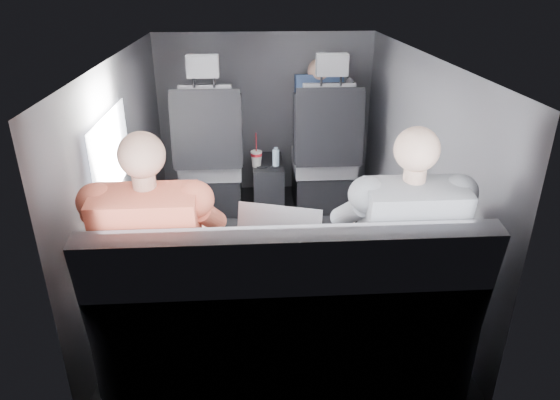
{
  "coord_description": "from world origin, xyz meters",
  "views": [
    {
      "loc": [
        -0.15,
        -2.88,
        1.77
      ],
      "look_at": [
        0.04,
        -0.05,
        0.48
      ],
      "focal_mm": 32.0,
      "sensor_mm": 36.0,
      "label": 1
    }
  ],
  "objects": [
    {
      "name": "panel_right",
      "position": [
        0.9,
        0.0,
        0.68
      ],
      "size": [
        0.02,
        2.6,
        1.35
      ],
      "primitive_type": "cube",
      "color": "#56565B",
      "rests_on": "floor"
    },
    {
      "name": "panel_left",
      "position": [
        -0.9,
        0.0,
        0.68
      ],
      "size": [
        0.02,
        2.6,
        1.35
      ],
      "primitive_type": "cube",
      "color": "#56565B",
      "rests_on": "floor"
    },
    {
      "name": "soda_cup",
      "position": [
        -0.09,
        0.78,
        0.47
      ],
      "size": [
        0.09,
        0.09,
        0.27
      ],
      "color": "white",
      "rests_on": "center_console"
    },
    {
      "name": "ceiling",
      "position": [
        0.0,
        0.0,
        1.35
      ],
      "size": [
        2.6,
        2.6,
        0.0
      ],
      "primitive_type": "plane",
      "rotation": [
        3.14,
        0.0,
        0.0
      ],
      "color": "#B2B2AD",
      "rests_on": "panel_back"
    },
    {
      "name": "water_bottle",
      "position": [
        0.06,
        0.76,
        0.47
      ],
      "size": [
        0.05,
        0.05,
        0.16
      ],
      "color": "#B0DAEF",
      "rests_on": "center_console"
    },
    {
      "name": "center_console",
      "position": [
        0.0,
        0.88,
        0.2
      ],
      "size": [
        0.24,
        0.48,
        0.41
      ],
      "color": "black",
      "rests_on": "floor"
    },
    {
      "name": "front_seat_right",
      "position": [
        0.45,
        0.84,
        0.4
      ],
      "size": [
        0.52,
        0.58,
        1.26
      ],
      "color": "black",
      "rests_on": "floor"
    },
    {
      "name": "side_window",
      "position": [
        -0.88,
        -0.3,
        0.9
      ],
      "size": [
        0.02,
        0.75,
        0.42
      ],
      "primitive_type": "cube",
      "color": "white",
      "rests_on": "panel_left"
    },
    {
      "name": "passenger_rear_left",
      "position": [
        -0.55,
        -0.97,
        0.63
      ],
      "size": [
        0.51,
        0.63,
        1.24
      ],
      "color": "#323337",
      "rests_on": "rear_bench"
    },
    {
      "name": "front_seat_left",
      "position": [
        -0.45,
        0.84,
        0.4
      ],
      "size": [
        0.52,
        0.58,
        1.26
      ],
      "color": "black",
      "rests_on": "floor"
    },
    {
      "name": "panel_back",
      "position": [
        0.0,
        -1.3,
        0.68
      ],
      "size": [
        1.8,
        0.02,
        1.35
      ],
      "primitive_type": "cube",
      "color": "#56565B",
      "rests_on": "floor"
    },
    {
      "name": "passenger_rear_right",
      "position": [
        0.51,
        -0.97,
        0.63
      ],
      "size": [
        0.51,
        0.63,
        1.24
      ],
      "color": "navy",
      "rests_on": "rear_bench"
    },
    {
      "name": "seatbelt",
      "position": [
        0.45,
        0.67,
        0.8
      ],
      "size": [
        0.35,
        0.11,
        0.59
      ],
      "primitive_type": "cube",
      "rotation": [
        -0.14,
        0.49,
        0.0
      ],
      "color": "black",
      "rests_on": "front_seat_right"
    },
    {
      "name": "laptop_white",
      "position": [
        -0.6,
        -0.74,
        0.63
      ],
      "size": [
        0.31,
        0.29,
        0.23
      ],
      "color": "white",
      "rests_on": "passenger_rear_left"
    },
    {
      "name": "floor",
      "position": [
        0.0,
        0.0,
        0.0
      ],
      "size": [
        2.6,
        2.6,
        0.0
      ],
      "primitive_type": "plane",
      "color": "black",
      "rests_on": "ground"
    },
    {
      "name": "panel_front",
      "position": [
        0.0,
        1.3,
        0.68
      ],
      "size": [
        1.8,
        0.02,
        1.35
      ],
      "primitive_type": "cube",
      "color": "#56565B",
      "rests_on": "floor"
    },
    {
      "name": "rear_bench",
      "position": [
        0.0,
        -1.06,
        0.31
      ],
      "size": [
        1.6,
        0.57,
        0.92
      ],
      "color": "slate",
      "rests_on": "floor"
    },
    {
      "name": "laptop_black",
      "position": [
        0.48,
        -0.81,
        0.63
      ],
      "size": [
        0.32,
        0.29,
        0.23
      ],
      "color": "black",
      "rests_on": "passenger_rear_right"
    },
    {
      "name": "passenger_front_right",
      "position": [
        0.43,
        1.1,
        0.74
      ],
      "size": [
        0.38,
        0.38,
        0.73
      ],
      "color": "navy",
      "rests_on": "front_seat_right"
    },
    {
      "name": "laptop_silver",
      "position": [
        -0.03,
        -0.83,
        0.64
      ],
      "size": [
        0.44,
        0.44,
        0.27
      ],
      "color": "#BBBBC0",
      "rests_on": "rear_bench"
    }
  ]
}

